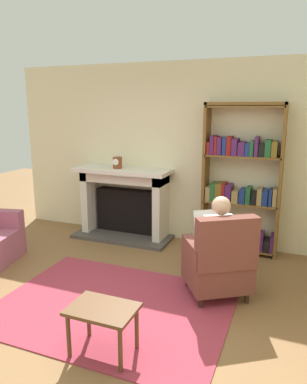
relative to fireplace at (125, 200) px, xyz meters
The scene contains 10 objects.
ground 2.52m from the fireplace, 70.23° to the right, with size 14.00×14.00×0.00m, color brown.
back_wall 1.15m from the fireplace, 16.78° to the left, with size 5.60×0.10×2.70m, color beige.
area_rug 2.24m from the fireplace, 67.54° to the right, with size 2.40×1.80×0.01m, color #9E3344.
fireplace is the anchor object (origin of this frame).
mantel_clock 0.63m from the fireplace, 123.86° to the right, with size 0.14×0.14×0.18m.
bookshelf 1.83m from the fireplace, ahead, with size 1.07×0.32×2.11m.
armchair_reading 2.29m from the fireplace, 37.65° to the right, with size 0.88×0.87×0.97m.
seated_reader 2.17m from the fireplace, 36.63° to the right, with size 0.55×0.59×1.14m.
side_table 2.91m from the fireplace, 67.63° to the right, with size 0.56×0.39×0.43m.
scattered_books 2.32m from the fireplace, 67.74° to the right, with size 0.51×0.32×0.04m.
Camera 1 is at (1.66, -2.71, 2.04)m, focal length 33.82 mm.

